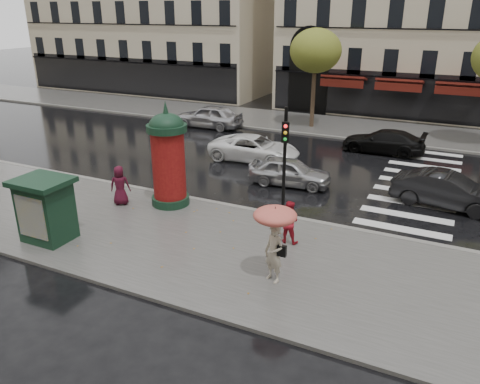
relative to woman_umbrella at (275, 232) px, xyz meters
The scene contains 18 objects.
ground 3.87m from the woman_umbrella, 152.10° to the left, with size 160.00×160.00×0.00m, color black.
near_sidewalk 3.66m from the woman_umbrella, 159.91° to the left, with size 90.00×7.00×0.12m, color #474744.
far_sidewalk 20.91m from the woman_umbrella, 98.43° to the left, with size 90.00×6.00×0.12m, color #474744.
near_kerb 5.78m from the woman_umbrella, 123.49° to the left, with size 90.00×0.25×0.14m, color slate.
far_kerb 17.96m from the woman_umbrella, 99.84° to the left, with size 90.00×0.25×0.14m, color slate.
zebra_crossing 11.73m from the woman_umbrella, 75.29° to the left, with size 3.60×11.75×0.01m, color silver.
tree_far_left 20.55m from the woman_umbrella, 104.45° to the left, with size 3.40×3.40×6.64m.
woman_umbrella is the anchor object (origin of this frame).
woman_red 2.72m from the woman_umbrella, 100.67° to the left, with size 0.75×0.58×1.54m, color #A61422.
man_burgundy 8.47m from the woman_umbrella, 161.02° to the left, with size 0.81×0.53×1.66m, color #450D1F.
morris_column 7.16m from the woman_umbrella, 149.05° to the left, with size 1.61×1.61×4.34m.
traffic_light 4.66m from the woman_umbrella, 107.50° to the left, with size 0.32×0.43×4.36m.
newsstand 8.26m from the woman_umbrella, behind, with size 1.88×1.59×2.26m.
car_silver 8.71m from the woman_umbrella, 106.92° to the left, with size 1.55×3.86×1.31m, color #B0B0B5.
car_darkgrey 9.70m from the woman_umbrella, 63.63° to the left, with size 1.53×4.40×1.45m, color black.
car_white 12.40m from the woman_umbrella, 116.82° to the left, with size 2.28×4.94×1.37m, color white.
car_black 15.70m from the woman_umbrella, 88.20° to the left, with size 1.87×4.60×1.33m, color black.
car_far_silver 20.26m from the woman_umbrella, 124.80° to the left, with size 1.90×4.72×1.61m, color #B5B4B9.
Camera 1 is at (7.45, -13.03, 7.77)m, focal length 35.00 mm.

